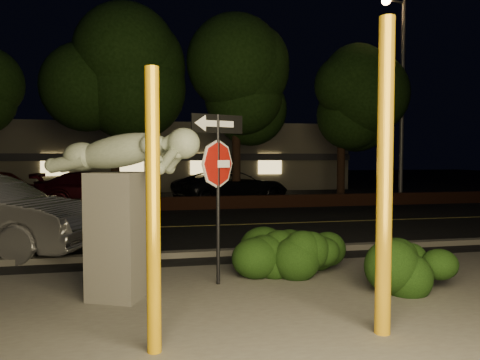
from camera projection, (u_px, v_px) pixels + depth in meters
name	position (u px, v px, depth m)	size (l,w,h in m)	color
ground	(184.00, 214.00, 16.67)	(90.00, 90.00, 0.00)	black
patio	(263.00, 319.00, 5.93)	(14.00, 6.00, 0.02)	#4C4944
road	(193.00, 226.00, 13.74)	(80.00, 8.00, 0.01)	black
lane_marking	(193.00, 226.00, 13.74)	(80.00, 0.12, 0.01)	#B3A547
curb	(215.00, 253.00, 9.74)	(80.00, 0.25, 0.12)	#4C4944
brick_wall	(180.00, 203.00, 17.93)	(40.00, 0.35, 0.50)	#412015
parking_lot	(171.00, 197.00, 23.51)	(40.00, 12.00, 0.01)	black
building	(163.00, 157.00, 31.20)	(22.00, 10.20, 4.00)	gray
tree_far_b	(114.00, 58.00, 18.96)	(5.20, 5.20, 8.41)	black
tree_far_c	(236.00, 70.00, 19.63)	(4.80, 4.80, 7.84)	black
tree_far_d	(342.00, 82.00, 21.18)	(4.40, 4.40, 7.42)	black
yellow_pole_left	(153.00, 212.00, 4.84)	(0.15, 0.15, 2.99)	#E3A30E
yellow_pole_right	(385.00, 179.00, 5.33)	(0.18, 0.18, 3.65)	gold
signpost	(218.00, 164.00, 7.42)	(0.87, 0.36, 2.73)	black
sculpture	(121.00, 195.00, 6.71)	(2.23, 1.46, 2.47)	#4C4944
hedge_center	(269.00, 246.00, 8.17)	(1.94, 0.91, 1.01)	black
hedge_right	(304.00, 245.00, 8.13)	(1.61, 0.86, 1.05)	black
hedge_far_right	(410.00, 260.00, 7.23)	(1.34, 0.84, 0.93)	black
streetlight	(399.00, 83.00, 20.44)	(1.30, 0.57, 8.87)	#505055
parked_car_darkred	(99.00, 189.00, 18.95)	(2.01, 4.95, 1.44)	#380810
parked_car_dark	(232.00, 187.00, 20.60)	(2.38, 5.17, 1.44)	black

